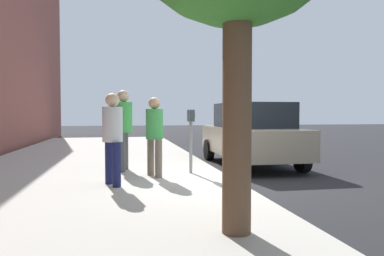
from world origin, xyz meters
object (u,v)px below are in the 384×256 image
parking_meter (191,127)px  parking_officer (123,123)px  parked_sedan_near (251,134)px  pedestrian_bystander (113,132)px  pedestrian_at_meter (154,131)px

parking_meter → parking_officer: (0.62, 1.47, 0.10)m
parking_meter → parked_sedan_near: bearing=-48.3°
pedestrian_bystander → parking_officer: bearing=60.4°
pedestrian_at_meter → parking_officer: 1.14m
pedestrian_at_meter → parking_officer: size_ratio=0.89×
pedestrian_at_meter → parked_sedan_near: (2.16, -2.90, -0.22)m
parking_meter → pedestrian_at_meter: 0.89m
pedestrian_bystander → parked_sedan_near: size_ratio=0.38×
parking_meter → pedestrian_bystander: bearing=124.1°
pedestrian_at_meter → parked_sedan_near: pedestrian_at_meter is taller
parking_meter → parked_sedan_near: size_ratio=0.32×
pedestrian_bystander → parked_sedan_near: pedestrian_bystander is taller
parking_meter → parking_officer: size_ratio=0.75×
parked_sedan_near → parking_officer: bearing=109.0°
pedestrian_bystander → parking_meter: bearing=11.0°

